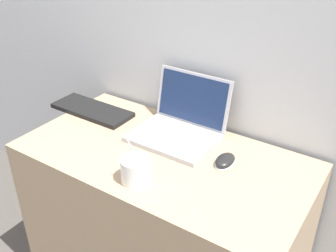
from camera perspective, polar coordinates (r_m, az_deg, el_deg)
desk at (r=1.69m, az=-0.67°, el=-14.34°), size 1.09×0.57×0.72m
laptop at (r=1.56m, az=1.79°, el=0.26°), size 0.32×0.29×0.23m
drink_cup at (r=1.31m, az=-4.67°, el=-6.33°), size 0.10×0.10×0.18m
computer_mouse at (r=1.42m, az=8.29°, el=-5.00°), size 0.07×0.10×0.03m
external_keyboard at (r=1.79m, az=-10.96°, el=2.30°), size 0.38×0.15×0.02m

